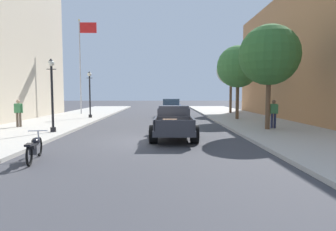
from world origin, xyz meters
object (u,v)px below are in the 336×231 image
object	(u,v)px
motorcycle_parked	(35,147)
street_tree_third	(231,71)
pedestrian_sidewalk_right	(274,112)
street_lamp_far	(90,91)
hotrod_truck_gunmetal	(174,122)
street_tree_second	(238,67)
street_tree_nearest	(269,55)
car_background_blue	(172,108)
flagpole	(82,56)
street_lamp_near	(52,89)
pedestrian_sidewalk_left	(18,111)

from	to	relation	value
motorcycle_parked	street_tree_third	xyz separation A→B (m)	(11.20, 20.76, 4.08)
pedestrian_sidewalk_right	street_lamp_far	size ratio (longest dim) A/B	0.43
motorcycle_parked	street_lamp_far	bearing A→B (deg)	97.44
hotrod_truck_gunmetal	street_tree_second	bearing A→B (deg)	58.27
hotrod_truck_gunmetal	motorcycle_parked	world-z (taller)	hotrod_truck_gunmetal
pedestrian_sidewalk_right	street_lamp_far	bearing A→B (deg)	148.93
pedestrian_sidewalk_right	street_lamp_far	distance (m)	14.72
pedestrian_sidewalk_right	street_tree_second	xyz separation A→B (m)	(-0.56, 6.11, 3.17)
street_lamp_far	street_tree_nearest	xyz separation A→B (m)	(12.04, -8.03, 1.92)
car_background_blue	flagpole	world-z (taller)	flagpole
pedestrian_sidewalk_right	street_tree_second	world-z (taller)	street_tree_second
motorcycle_parked	street_lamp_near	distance (m)	6.49
flagpole	hotrod_truck_gunmetal	bearing A→B (deg)	-59.94
pedestrian_sidewalk_left	pedestrian_sidewalk_right	size ratio (longest dim) A/B	1.00
motorcycle_parked	street_lamp_near	size ratio (longest dim) A/B	0.54
street_lamp_near	street_tree_third	world-z (taller)	street_tree_third
car_background_blue	street_tree_second	xyz separation A→B (m)	(5.06, -4.85, 3.49)
pedestrian_sidewalk_left	flagpole	distance (m)	12.01
car_background_blue	pedestrian_sidewalk_right	world-z (taller)	pedestrian_sidewalk_right
pedestrian_sidewalk_right	street_lamp_far	world-z (taller)	street_lamp_far
hotrod_truck_gunmetal	street_lamp_near	xyz separation A→B (m)	(-6.34, 1.16, 1.63)
pedestrian_sidewalk_right	street_tree_third	xyz separation A→B (m)	(0.60, 13.39, 3.43)
hotrod_truck_gunmetal	street_tree_nearest	size ratio (longest dim) A/B	0.85
street_tree_nearest	street_lamp_near	bearing A→B (deg)	-175.45
street_tree_third	street_tree_nearest	bearing A→B (deg)	-94.59
flagpole	street_lamp_near	bearing A→B (deg)	-81.26
car_background_blue	street_lamp_near	distance (m)	14.12
pedestrian_sidewalk_left	street_lamp_near	size ratio (longest dim) A/B	0.43
motorcycle_parked	car_background_blue	size ratio (longest dim) A/B	0.47
pedestrian_sidewalk_right	flagpole	world-z (taller)	flagpole
hotrod_truck_gunmetal	motorcycle_parked	xyz separation A→B (m)	(-4.68, -4.81, -0.31)
hotrod_truck_gunmetal	street_lamp_far	distance (m)	12.21
street_tree_second	pedestrian_sidewalk_left	bearing A→B (deg)	-160.47
car_background_blue	street_tree_third	world-z (taller)	street_tree_third
street_tree_nearest	motorcycle_parked	bearing A→B (deg)	-145.64
pedestrian_sidewalk_left	street_tree_third	world-z (taller)	street_tree_third
car_background_blue	pedestrian_sidewalk_right	size ratio (longest dim) A/B	2.68
motorcycle_parked	street_lamp_far	world-z (taller)	street_lamp_far
street_lamp_near	street_tree_second	bearing A→B (deg)	32.69
hotrod_truck_gunmetal	car_background_blue	size ratio (longest dim) A/B	1.13
pedestrian_sidewalk_right	street_lamp_near	distance (m)	12.41
car_background_blue	flagpole	size ratio (longest dim) A/B	0.48
pedestrian_sidewalk_left	street_lamp_far	xyz separation A→B (m)	(2.65, 6.65, 1.30)
street_lamp_near	flagpole	world-z (taller)	flagpole
motorcycle_parked	street_tree_second	size ratio (longest dim) A/B	0.36
pedestrian_sidewalk_left	street_tree_third	bearing A→B (deg)	38.29
flagpole	street_tree_nearest	world-z (taller)	flagpole
motorcycle_parked	street_tree_third	size ratio (longest dim) A/B	0.35
flagpole	street_tree_third	bearing A→B (deg)	5.54
car_background_blue	street_lamp_near	bearing A→B (deg)	-118.24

